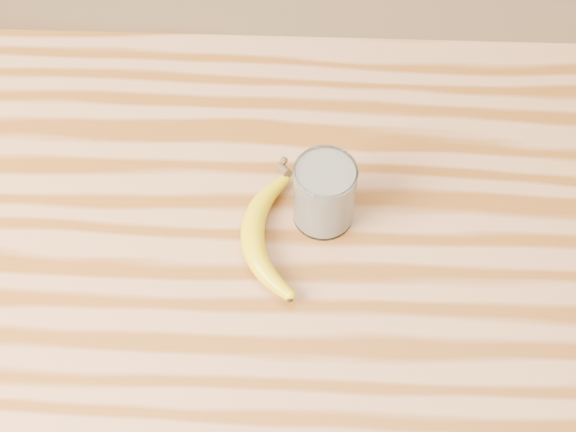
{
  "coord_description": "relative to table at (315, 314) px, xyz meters",
  "views": [
    {
      "loc": [
        -0.02,
        -0.48,
        1.77
      ],
      "look_at": [
        -0.04,
        0.06,
        0.93
      ],
      "focal_mm": 50.0,
      "sensor_mm": 36.0,
      "label": 1
    }
  ],
  "objects": [
    {
      "name": "table",
      "position": [
        0.0,
        0.0,
        0.0
      ],
      "size": [
        1.2,
        0.8,
        0.9
      ],
      "color": "#9F693F",
      "rests_on": "ground"
    },
    {
      "name": "banana",
      "position": [
        -0.08,
        0.03,
        0.15
      ],
      "size": [
        0.11,
        0.26,
        0.03
      ],
      "primitive_type": null,
      "rotation": [
        0.0,
        0.0,
        0.07
      ],
      "color": "#C5A108",
      "rests_on": "table"
    },
    {
      "name": "smoothie_glass",
      "position": [
        0.01,
        0.08,
        0.18
      ],
      "size": [
        0.08,
        0.08,
        0.1
      ],
      "color": "white",
      "rests_on": "table"
    }
  ]
}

